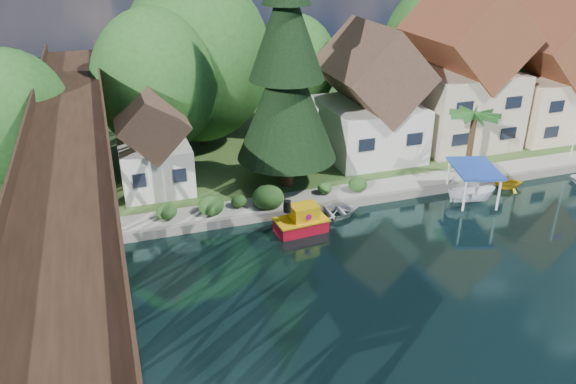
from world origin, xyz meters
name	(u,v)px	position (x,y,z in m)	size (l,w,h in m)	color
ground	(377,270)	(0.00, 0.00, 0.00)	(140.00, 140.00, 0.00)	black
bank	(238,106)	(0.00, 34.00, 0.25)	(140.00, 52.00, 0.50)	#28491D
seawall	(377,199)	(4.00, 8.00, 0.31)	(60.00, 0.40, 0.62)	slate
promenade	(393,185)	(6.00, 9.30, 0.53)	(50.00, 2.60, 0.06)	gray
trestle_bridge	(77,189)	(-16.00, 5.17, 5.35)	(4.12, 44.18, 9.30)	black
house_left	(370,101)	(7.00, 16.00, 5.14)	(7.64, 8.64, 11.02)	silver
house_center	(462,76)	(16.00, 16.50, 6.42)	(8.65, 9.18, 13.89)	#BEB194
house_right	(548,77)	(25.00, 16.00, 5.78)	(8.15, 8.64, 12.45)	beige
shed	(154,147)	(-11.00, 14.50, 3.83)	(5.09, 5.40, 7.85)	silver
bg_trees	(282,67)	(1.00, 21.25, 7.29)	(49.90, 13.30, 10.57)	#382314
shrubs	(259,197)	(-4.60, 9.26, 1.23)	(15.76, 2.47, 1.70)	#1D3E16
conifer	(287,70)	(-1.58, 12.19, 9.23)	(7.36, 7.36, 18.13)	#382314
palm_tree	(475,117)	(12.66, 9.58, 5.16)	(4.47, 4.47, 5.34)	#382314
tugboat	(302,221)	(-2.67, 5.79, 0.74)	(3.56, 2.16, 2.48)	red
boat_white_a	(333,211)	(0.11, 7.04, 0.41)	(2.84, 3.98, 0.82)	silver
boat_canopy	(472,187)	(10.53, 5.94, 1.18)	(4.01, 4.92, 2.75)	white
boat_yellow	(509,181)	(14.75, 7.03, 0.61)	(2.00, 2.32, 1.22)	gold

